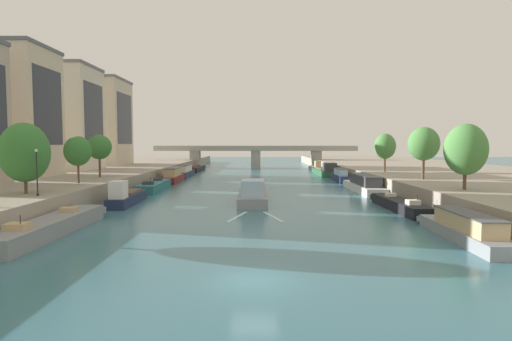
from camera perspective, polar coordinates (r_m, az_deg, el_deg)
ground_plane at (r=22.40m, az=-0.17°, el=-15.35°), size 400.00×400.00×0.00m
quay_left at (r=84.57m, az=-25.32°, el=-0.68°), size 36.00×170.00×2.52m
quay_right at (r=84.49m, az=25.35°, el=-0.69°), size 36.00×170.00×2.52m
barge_midriver at (r=54.18m, az=-0.34°, el=-3.01°), size 3.54×21.30×3.05m
wake_behind_barge at (r=40.82m, az=-0.06°, el=-6.54°), size 5.60×5.87×0.03m
moored_boat_left_far at (r=37.02m, az=-26.84°, el=-6.97°), size 3.08×16.06×2.43m
moored_boat_left_near at (r=51.46m, az=-17.68°, el=-3.53°), size 2.47×11.15×3.13m
moored_boat_left_second at (r=65.83m, az=-14.05°, el=-2.12°), size 3.07×13.92×2.40m
moored_boat_left_end at (r=78.83m, az=-11.48°, el=-0.77°), size 2.83×12.72×2.78m
moored_boat_left_downstream at (r=92.09m, az=-9.83°, el=-0.14°), size 2.34×13.27×2.61m
moored_boat_left_gap_after at (r=109.42m, az=-8.32°, el=0.24°), size 3.14×14.60×2.23m
moored_boat_right_near at (r=34.74m, az=27.36°, el=-7.27°), size 2.65×12.56×2.23m
moored_boat_right_upstream at (r=47.62m, az=19.54°, el=-4.54°), size 2.59×13.50×2.27m
moored_boat_right_gap_after at (r=63.79m, az=15.04°, el=-1.92°), size 3.01×15.62×2.68m
moored_boat_right_end at (r=79.68m, az=11.83°, el=-0.78°), size 1.89×10.54×2.58m
moored_boat_right_downstream at (r=95.14m, az=9.81°, el=-0.09°), size 3.93×16.61×3.12m
moored_boat_right_midway at (r=110.76m, az=8.46°, el=0.40°), size 2.23×11.16×2.80m
tree_left_nearest at (r=44.91m, az=-29.74°, el=2.22°), size 4.59×4.59×6.86m
tree_left_far at (r=54.01m, az=-23.75°, el=2.52°), size 3.22×3.22×5.77m
tree_left_second at (r=62.25m, az=-21.14°, el=3.10°), size 3.43×3.43×6.12m
tree_right_past_mid at (r=47.53m, az=27.53°, el=2.64°), size 4.27×4.27×6.91m
tree_right_third at (r=59.23m, az=22.64°, el=3.48°), size 4.11×4.11×7.07m
tree_right_end_of_row at (r=72.64m, az=17.81°, el=3.26°), size 3.59×3.59×6.54m
lamppost_left_bank at (r=42.42m, az=-28.41°, el=0.05°), size 0.28×0.28×4.34m
building_left_middle at (r=69.72m, az=-30.84°, el=7.17°), size 10.41×10.44×19.09m
building_left_corner at (r=83.58m, az=-25.28°, el=6.75°), size 11.27×11.05×19.24m
building_left_tall at (r=99.83m, az=-20.92°, el=6.42°), size 11.20×12.83×19.55m
bridge_far at (r=121.39m, az=0.03°, el=2.36°), size 60.34×4.40×6.68m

